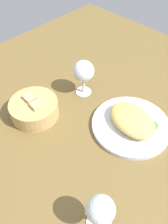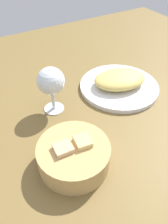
# 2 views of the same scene
# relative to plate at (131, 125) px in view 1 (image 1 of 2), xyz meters

# --- Properties ---
(ground_plane) EXTENTS (1.40, 1.40, 0.02)m
(ground_plane) POSITION_rel_plate_xyz_m (0.05, 0.10, -0.02)
(ground_plane) COLOR brown
(plate) EXTENTS (0.26, 0.26, 0.01)m
(plate) POSITION_rel_plate_xyz_m (0.00, 0.00, 0.00)
(plate) COLOR silver
(plate) RESTS_ON ground_plane
(omelette) EXTENTS (0.19, 0.15, 0.04)m
(omelette) POSITION_rel_plate_xyz_m (0.00, 0.00, 0.03)
(omelette) COLOR #D9BE60
(omelette) RESTS_ON plate
(lettuce_garnish) EXTENTS (0.04, 0.04, 0.02)m
(lettuce_garnish) POSITION_rel_plate_xyz_m (-0.05, -0.04, 0.02)
(lettuce_garnish) COLOR #438C2A
(lettuce_garnish) RESTS_ON plate
(bread_basket) EXTENTS (0.16, 0.16, 0.07)m
(bread_basket) POSITION_rel_plate_xyz_m (0.27, 0.18, 0.02)
(bread_basket) COLOR tan
(bread_basket) RESTS_ON ground_plane
(wine_glass_near) EXTENTS (0.08, 0.08, 0.14)m
(wine_glass_near) POSITION_rel_plate_xyz_m (0.23, -0.01, 0.09)
(wine_glass_near) COLOR silver
(wine_glass_near) RESTS_ON ground_plane
(wine_glass_far) EXTENTS (0.07, 0.07, 0.13)m
(wine_glass_far) POSITION_rel_plate_xyz_m (-0.12, 0.30, 0.08)
(wine_glass_far) COLOR silver
(wine_glass_far) RESTS_ON ground_plane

